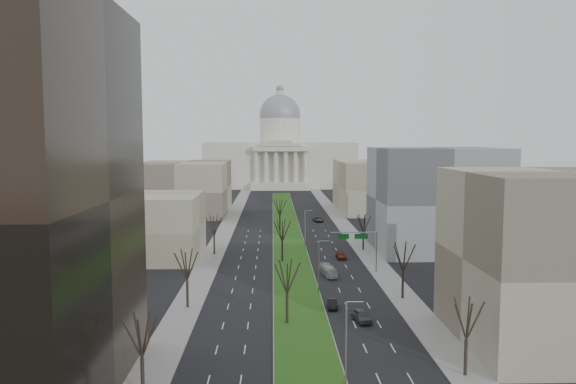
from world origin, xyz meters
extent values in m
plane|color=black|center=(0.00, 120.00, 0.00)|extent=(600.00, 600.00, 0.00)
cube|color=#999993|center=(0.00, 119.00, 0.07)|extent=(8.00, 222.00, 0.15)
cube|color=#144D14|center=(0.00, 119.00, 0.17)|extent=(7.70, 221.70, 0.06)
cube|color=gray|center=(-17.50, 95.00, 0.07)|extent=(5.00, 330.00, 0.15)
cube|color=gray|center=(17.50, 95.00, 0.07)|extent=(5.00, 330.00, 0.15)
cube|color=beige|center=(0.00, 270.00, 12.00)|extent=(80.00, 40.00, 24.00)
cube|color=beige|center=(0.00, 247.00, 2.00)|extent=(30.00, 6.00, 4.00)
cube|color=beige|center=(0.00, 247.00, 21.00)|extent=(28.00, 5.00, 2.50)
cube|color=beige|center=(0.00, 247.00, 23.00)|extent=(20.00, 5.00, 1.80)
cube|color=beige|center=(0.00, 247.00, 24.60)|extent=(12.00, 5.00, 1.60)
cylinder|color=beige|center=(0.00, 270.00, 30.00)|extent=(22.00, 22.00, 14.00)
sphere|color=gray|center=(0.00, 270.00, 39.00)|extent=(22.00, 22.00, 22.00)
cylinder|color=beige|center=(0.00, 270.00, 50.00)|extent=(4.00, 4.00, 4.00)
sphere|color=gray|center=(0.00, 270.00, 53.00)|extent=(4.00, 4.00, 4.00)
cylinder|color=beige|center=(-12.50, 247.00, 12.00)|extent=(2.00, 2.00, 16.00)
cylinder|color=beige|center=(-7.50, 247.00, 12.00)|extent=(2.00, 2.00, 16.00)
cylinder|color=beige|center=(-2.50, 247.00, 12.00)|extent=(2.00, 2.00, 16.00)
cylinder|color=beige|center=(2.50, 247.00, 12.00)|extent=(2.00, 2.00, 16.00)
cylinder|color=beige|center=(7.50, 247.00, 12.00)|extent=(2.00, 2.00, 16.00)
cylinder|color=beige|center=(12.50, 247.00, 12.00)|extent=(2.00, 2.00, 16.00)
cube|color=#9D9579|center=(-33.00, 85.00, 7.00)|extent=(26.00, 22.00, 14.00)
cube|color=#786C5C|center=(33.00, 32.00, 11.00)|extent=(26.00, 24.00, 22.00)
cube|color=#5A5C5F|center=(34.00, 92.00, 12.00)|extent=(28.00, 26.00, 24.00)
cube|color=#786C5C|center=(-35.00, 160.00, 9.00)|extent=(30.00, 40.00, 18.00)
cube|color=#9D9579|center=(35.00, 165.00, 9.00)|extent=(30.00, 40.00, 18.00)
cylinder|color=black|center=(-17.20, 18.00, 2.04)|extent=(0.40, 0.40, 4.08)
cylinder|color=black|center=(-17.20, 48.00, 2.16)|extent=(0.40, 0.40, 4.32)
cylinder|color=black|center=(-17.20, 88.00, 2.11)|extent=(0.40, 0.40, 4.22)
cylinder|color=black|center=(17.20, 22.00, 2.06)|extent=(0.40, 0.40, 4.13)
cylinder|color=black|center=(17.20, 52.00, 2.21)|extent=(0.40, 0.40, 4.42)
cylinder|color=black|center=(17.20, 92.00, 2.02)|extent=(0.40, 0.40, 4.03)
cylinder|color=black|center=(-2.00, 40.00, 2.16)|extent=(0.40, 0.40, 4.32)
cylinder|color=black|center=(-2.00, 80.00, 2.16)|extent=(0.40, 0.40, 4.32)
cylinder|color=black|center=(-2.00, 120.00, 2.16)|extent=(0.40, 0.40, 4.32)
cylinder|color=gray|center=(3.70, 20.00, 4.50)|extent=(0.20, 0.20, 9.00)
cylinder|color=gray|center=(4.60, 20.00, 9.10)|extent=(1.80, 0.12, 0.12)
cylinder|color=gray|center=(3.70, 55.00, 4.50)|extent=(0.20, 0.20, 9.00)
cylinder|color=gray|center=(4.60, 55.00, 9.10)|extent=(1.80, 0.12, 0.12)
cylinder|color=gray|center=(3.70, 95.00, 4.50)|extent=(0.20, 0.20, 9.00)
cylinder|color=gray|center=(4.60, 95.00, 9.10)|extent=(1.80, 0.12, 0.12)
cylinder|color=gray|center=(16.20, 70.00, 4.00)|extent=(0.24, 0.24, 8.00)
cylinder|color=gray|center=(11.70, 70.00, 8.00)|extent=(9.00, 0.18, 0.18)
cube|color=#0C591E|center=(13.20, 70.08, 7.20)|extent=(2.60, 0.08, 1.00)
cube|color=#0C591E|center=(9.70, 70.08, 7.20)|extent=(2.20, 0.08, 1.00)
imported|color=#414548|center=(8.71, 40.92, 0.84)|extent=(2.79, 5.17, 1.67)
imported|color=black|center=(5.20, 47.35, 0.68)|extent=(1.69, 4.21, 1.36)
imported|color=#64200D|center=(10.90, 83.04, 0.67)|extent=(2.07, 4.72, 1.35)
imported|color=#424549|center=(10.29, 137.92, 0.77)|extent=(3.31, 5.83, 1.53)
imported|color=silver|center=(6.60, 67.79, 1.02)|extent=(2.81, 7.50, 2.04)
camera|label=1|loc=(-3.97, -37.07, 26.10)|focal=35.00mm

